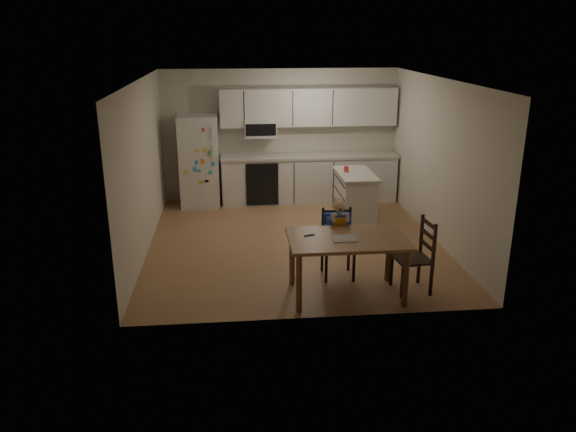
% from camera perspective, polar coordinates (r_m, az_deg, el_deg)
% --- Properties ---
extents(room, '(4.52, 5.01, 2.51)m').
position_cam_1_polar(room, '(8.99, 0.30, 5.99)').
color(room, '#9C6A49').
rests_on(room, ground).
extents(refrigerator, '(0.72, 0.70, 1.70)m').
position_cam_1_polar(refrigerator, '(10.68, -8.99, 5.55)').
color(refrigerator, silver).
rests_on(refrigerator, ground).
extents(kitchen_run, '(3.37, 0.62, 2.15)m').
position_cam_1_polar(kitchen_run, '(10.84, 1.97, 6.10)').
color(kitchen_run, silver).
rests_on(kitchen_run, ground).
extents(kitchen_island, '(0.60, 1.15, 0.85)m').
position_cam_1_polar(kitchen_island, '(9.83, 6.81, 1.99)').
color(kitchen_island, silver).
rests_on(kitchen_island, ground).
extents(red_cup, '(0.08, 0.08, 0.10)m').
position_cam_1_polar(red_cup, '(9.75, 5.93, 4.76)').
color(red_cup, red).
rests_on(red_cup, kitchen_island).
extents(dining_table, '(1.45, 0.93, 0.77)m').
position_cam_1_polar(dining_table, '(6.92, 6.03, -2.98)').
color(dining_table, brown).
rests_on(dining_table, ground).
extents(napkin, '(0.29, 0.25, 0.01)m').
position_cam_1_polar(napkin, '(6.83, 5.72, -2.28)').
color(napkin, '#AFAFB4').
rests_on(napkin, dining_table).
extents(toddler_spoon, '(0.12, 0.06, 0.02)m').
position_cam_1_polar(toddler_spoon, '(6.90, 2.11, -1.96)').
color(toddler_spoon, blue).
rests_on(toddler_spoon, dining_table).
extents(chair_booster, '(0.41, 0.41, 1.08)m').
position_cam_1_polar(chair_booster, '(7.49, 5.10, -1.39)').
color(chair_booster, black).
rests_on(chair_booster, ground).
extents(chair_side, '(0.46, 0.46, 0.95)m').
position_cam_1_polar(chair_side, '(7.26, 13.24, -3.47)').
color(chair_side, black).
rests_on(chair_side, ground).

